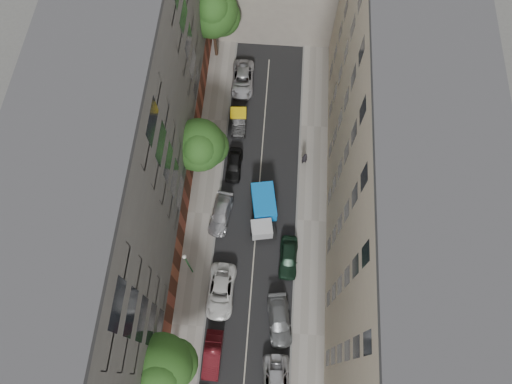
# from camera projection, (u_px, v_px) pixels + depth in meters

# --- Properties ---
(ground) EXTENTS (120.00, 120.00, 0.00)m
(ground) POSITION_uv_depth(u_px,v_px,m) (257.00, 217.00, 46.01)
(ground) COLOR #4C4C49
(ground) RESTS_ON ground
(road_surface) EXTENTS (8.00, 44.00, 0.02)m
(road_surface) POSITION_uv_depth(u_px,v_px,m) (257.00, 217.00, 46.00)
(road_surface) COLOR black
(road_surface) RESTS_ON ground
(sidewalk_left) EXTENTS (3.00, 44.00, 0.15)m
(sidewalk_left) POSITION_uv_depth(u_px,v_px,m) (203.00, 213.00, 46.10)
(sidewalk_left) COLOR gray
(sidewalk_left) RESTS_ON ground
(sidewalk_right) EXTENTS (3.00, 44.00, 0.15)m
(sidewalk_right) POSITION_uv_depth(u_px,v_px,m) (311.00, 221.00, 45.78)
(sidewalk_right) COLOR gray
(sidewalk_right) RESTS_ON ground
(building_left) EXTENTS (8.00, 44.00, 20.00)m
(building_left) POSITION_uv_depth(u_px,v_px,m) (123.00, 166.00, 37.12)
(building_left) COLOR #524F4D
(building_left) RESTS_ON ground
(building_right) EXTENTS (8.00, 44.00, 20.00)m
(building_right) POSITION_uv_depth(u_px,v_px,m) (394.00, 185.00, 36.48)
(building_right) COLOR #B8AB8F
(building_right) RESTS_ON ground
(tarp_truck) EXTENTS (3.02, 5.70, 2.48)m
(tarp_truck) POSITION_uv_depth(u_px,v_px,m) (263.00, 210.00, 44.84)
(tarp_truck) COLOR black
(tarp_truck) RESTS_ON ground
(car_left_1) EXTENTS (1.57, 4.32, 1.41)m
(car_left_1) POSITION_uv_depth(u_px,v_px,m) (213.00, 355.00, 40.22)
(car_left_1) COLOR #4C0F14
(car_left_1) RESTS_ON ground
(car_left_2) EXTENTS (2.59, 5.41, 1.49)m
(car_left_2) POSITION_uv_depth(u_px,v_px,m) (221.00, 291.00, 42.37)
(car_left_2) COLOR silver
(car_left_2) RESTS_ON ground
(car_left_3) EXTENTS (2.42, 4.75, 1.32)m
(car_left_3) POSITION_uv_depth(u_px,v_px,m) (221.00, 214.00, 45.43)
(car_left_3) COLOR #B6B6BB
(car_left_3) RESTS_ON ground
(car_left_4) EXTENTS (1.66, 4.00, 1.35)m
(car_left_4) POSITION_uv_depth(u_px,v_px,m) (234.00, 165.00, 47.57)
(car_left_4) COLOR black
(car_left_4) RESTS_ON ground
(car_left_5) EXTENTS (1.83, 4.47, 1.44)m
(car_left_5) POSITION_uv_depth(u_px,v_px,m) (239.00, 119.00, 49.71)
(car_left_5) COLOR black
(car_left_5) RESTS_ON ground
(car_left_6) EXTENTS (2.61, 5.40, 1.48)m
(car_left_6) POSITION_uv_depth(u_px,v_px,m) (243.00, 79.00, 51.71)
(car_left_6) COLOR #B6B6BB
(car_left_6) RESTS_ON ground
(car_right_1) EXTENTS (2.69, 5.06, 1.40)m
(car_right_1) POSITION_uv_depth(u_px,v_px,m) (279.00, 321.00, 41.37)
(car_right_1) COLOR slate
(car_right_1) RESTS_ON ground
(car_right_2) EXTENTS (1.79, 4.34, 1.47)m
(car_right_2) POSITION_uv_depth(u_px,v_px,m) (288.00, 257.00, 43.64)
(car_right_2) COLOR black
(car_right_2) RESTS_ON ground
(tree_near) EXTENTS (5.48, 5.23, 8.82)m
(tree_near) POSITION_uv_depth(u_px,v_px,m) (160.00, 369.00, 34.82)
(tree_near) COLOR #382619
(tree_near) RESTS_ON sidewalk_left
(tree_mid) EXTENTS (5.38, 5.12, 7.64)m
(tree_mid) POSITION_uv_depth(u_px,v_px,m) (200.00, 147.00, 43.41)
(tree_mid) COLOR #382619
(tree_mid) RESTS_ON sidewalk_left
(tree_far) EXTENTS (5.79, 5.59, 9.82)m
(tree_far) POSITION_uv_depth(u_px,v_px,m) (212.00, 13.00, 47.72)
(tree_far) COLOR #382619
(tree_far) RESTS_ON sidewalk_left
(lamp_post) EXTENTS (0.36, 0.36, 5.68)m
(lamp_post) POSITION_uv_depth(u_px,v_px,m) (187.00, 262.00, 40.41)
(lamp_post) COLOR #1B5E28
(lamp_post) RESTS_ON sidewalk_left
(pedestrian) EXTENTS (0.79, 0.67, 1.85)m
(pedestrian) POSITION_uv_depth(u_px,v_px,m) (305.00, 159.00, 47.40)
(pedestrian) COLOR black
(pedestrian) RESTS_ON sidewalk_right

